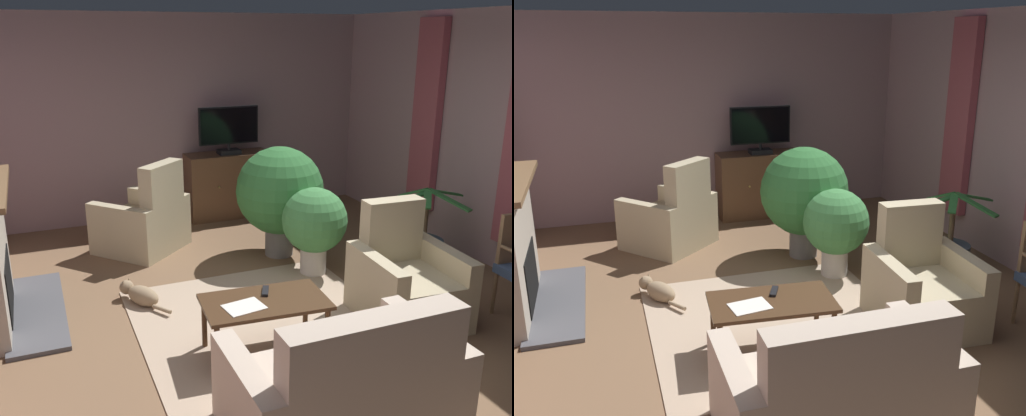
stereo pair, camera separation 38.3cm
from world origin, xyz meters
The scene contains 16 objects.
ground_plane centered at (0.00, 0.00, -0.02)m, with size 6.00×7.49×0.04m, color brown.
wall_back centered at (0.00, 3.50, 1.37)m, with size 6.00×0.10×2.73m, color gray.
curtain_panel_far centered at (2.64, 1.56, 1.50)m, with size 0.10×0.44×2.30m, color #A34C56.
rug_central centered at (-0.13, 0.11, 0.01)m, with size 2.21×2.16×0.01m, color tan.
tv_cabinet centered at (0.61, 3.15, 0.43)m, with size 1.16×0.48×0.90m.
television centered at (0.61, 3.09, 1.24)m, with size 0.83×0.20×0.64m.
coffee_table centered at (-0.31, -0.34, 0.41)m, with size 1.03×0.62×0.47m.
tv_remote centered at (-0.25, -0.22, 0.48)m, with size 0.17×0.05×0.02m, color black.
folded_newspaper centered at (-0.50, -0.40, 0.47)m, with size 0.30×0.22×0.01m, color silver.
sofa_floral centered at (-0.22, -1.43, 0.32)m, with size 1.45×0.87×0.97m.
armchair_near_window centered at (1.10, -0.26, 0.33)m, with size 0.87×0.91×1.03m.
armchair_angled_to_table centered at (-0.74, 2.29, 0.33)m, with size 1.22×1.22×1.08m.
potted_plant_small_fern_corner centered at (0.67, 1.54, 0.75)m, with size 1.00×1.00×1.27m.
potted_plant_leafy_by_curtain centered at (2.03, 0.68, 0.20)m, with size 0.79×0.86×0.88m.
potted_plant_on_hearth_side centered at (0.79, 0.91, 0.57)m, with size 0.69×0.69×0.95m.
cat centered at (-1.07, 0.88, 0.10)m, with size 0.38×0.63×0.20m.
Camera 1 is at (-1.88, -4.02, 2.47)m, focal length 39.39 mm.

